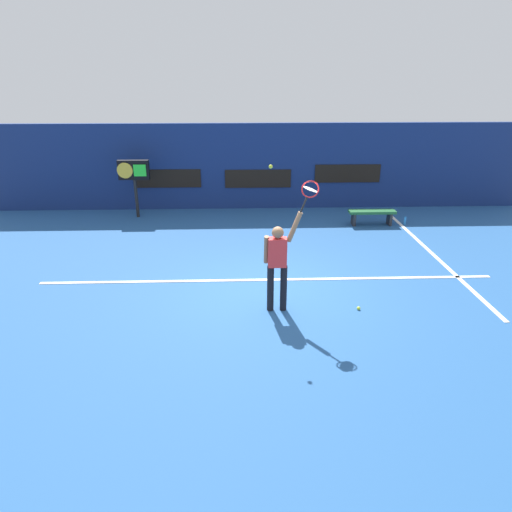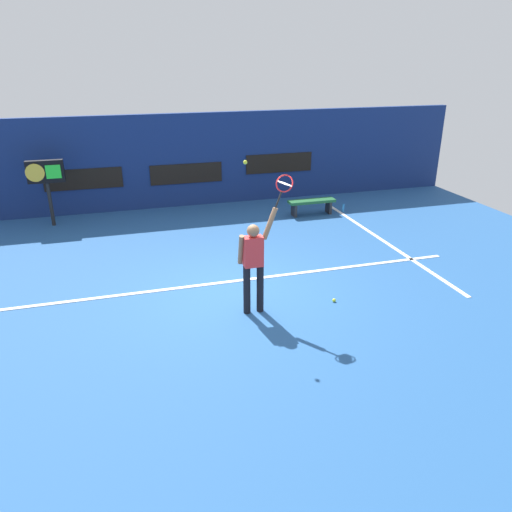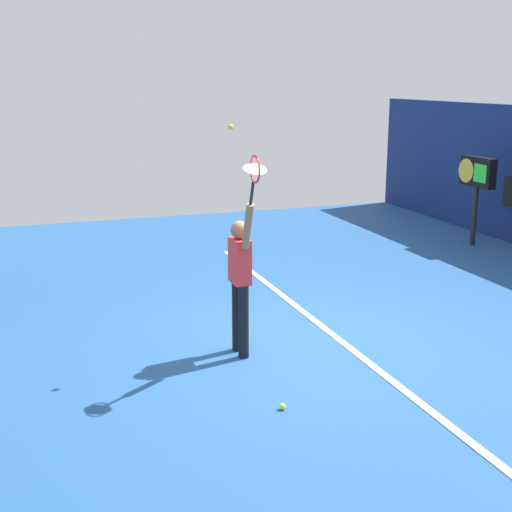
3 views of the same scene
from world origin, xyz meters
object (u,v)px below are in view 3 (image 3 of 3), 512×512
object	(u,v)px
tennis_player	(240,276)
tennis_ball	(231,127)
tennis_racket	(255,172)
spare_ball	(283,407)
scoreboard_clock	(477,176)

from	to	relation	value
tennis_player	tennis_ball	bearing A→B (deg)	-158.40
tennis_racket	spare_ball	distance (m)	2.53
tennis_racket	scoreboard_clock	bearing A→B (deg)	125.46
tennis_ball	tennis_racket	bearing A→B (deg)	4.68
tennis_racket	tennis_player	bearing A→B (deg)	179.55
scoreboard_clock	tennis_ball	bearing A→B (deg)	-59.12
tennis_ball	scoreboard_clock	world-z (taller)	tennis_ball
tennis_player	tennis_racket	xyz separation A→B (m)	(0.54, -0.00, 1.33)
tennis_player	spare_ball	world-z (taller)	tennis_player
tennis_ball	scoreboard_clock	distance (m)	7.56
spare_ball	tennis_ball	bearing A→B (deg)	179.82
tennis_racket	scoreboard_clock	size ratio (longest dim) A/B	0.35
tennis_player	spare_ball	distance (m)	1.86
spare_ball	tennis_player	bearing A→B (deg)	177.61
tennis_player	spare_ball	size ratio (longest dim) A/B	28.96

